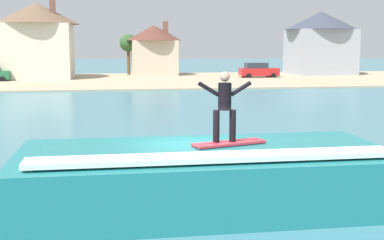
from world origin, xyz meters
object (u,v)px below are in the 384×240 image
Objects in this scene: car_far_shore at (258,70)px; house_with_chimney at (38,38)px; wave_crest at (205,176)px; house_small_cottage at (154,48)px; surfer at (225,103)px; tree_tall_bare at (128,44)px; house_gabled_white at (320,40)px; surfboard at (229,143)px.

house_with_chimney reaches higher than car_far_shore.
house_small_cottage is at bearing 86.61° from wave_crest.
surfer is 0.24× the size of house_small_cottage.
house_small_cottage is 1.32× the size of tree_tall_bare.
house_small_cottage is 3.34m from tree_tall_bare.
house_with_chimney is at bearing 102.57° from surfer.
wave_crest is at bearing 155.54° from surfer.
tree_tall_bare is (10.42, 4.91, -0.69)m from house_with_chimney.
house_small_cottage is (3.14, 52.94, 2.84)m from wave_crest.
surfer reaches higher than car_far_shore.
car_far_shore is 0.66× the size of house_small_cottage.
car_far_shore is at bearing -151.70° from house_gabled_white.
house_gabled_white reaches higher than wave_crest.
house_small_cottage reaches higher than car_far_shore.
surfboard is at bearing -115.00° from house_gabled_white.
surfboard is at bearing -21.15° from wave_crest.
house_with_chimney is 1.37× the size of house_small_cottage.
car_far_shore is (14.38, 46.67, -0.66)m from surfboard.
wave_crest is at bearing -107.81° from car_far_shore.
house_gabled_white is 21.70m from house_small_cottage.
car_far_shore is 25.81m from house_with_chimney.
surfboard is 50.36m from house_with_chimney.
wave_crest is 53.84m from tree_tall_bare.
surfer is 0.18× the size of house_gabled_white.
surfer is 0.18× the size of house_with_chimney.
tree_tall_bare is (-3.21, 0.80, 0.49)m from house_small_cottage.
house_with_chimney is at bearing -175.24° from house_gabled_white.
wave_crest is 1.31× the size of house_small_cottage.
wave_crest is at bearing -93.39° from house_small_cottage.
house_with_chimney reaches higher than house_small_cottage.
surfboard is 0.20× the size of house_with_chimney.
house_with_chimney is 1.80× the size of tree_tall_bare.
tree_tall_bare is (-0.62, 53.95, 2.47)m from surfboard.
surfer is at bearing -89.46° from tree_tall_bare.
house_gabled_white is at bearing 65.00° from surfboard.
house_gabled_white is at bearing 4.76° from house_with_chimney.
surfboard is at bearing -77.31° from house_with_chimney.
surfboard is 48.84m from car_far_shore.
surfboard is 0.99m from surfer.
house_with_chimney is at bearing 174.67° from car_far_shore.
wave_crest is at bearing -89.92° from tree_tall_bare.
surfer is 48.88m from car_far_shore.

